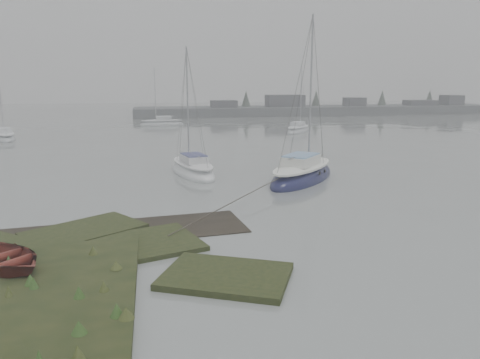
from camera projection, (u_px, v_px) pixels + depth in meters
name	position (u px, v px, depth m)	size (l,w,h in m)	color
ground	(168.00, 143.00, 42.50)	(160.00, 160.00, 0.00)	slate
far_shoreline	(323.00, 109.00, 77.89)	(60.00, 8.00, 4.15)	#4C4F51
sailboat_main	(302.00, 175.00, 26.38)	(6.26, 6.75, 9.80)	#121339
sailboat_white	(193.00, 170.00, 28.13)	(3.13, 6.02, 8.10)	white
sailboat_far_a	(5.00, 137.00, 44.54)	(3.37, 5.53, 7.41)	#ABB0B4
sailboat_far_b	(298.00, 130.00, 51.05)	(4.57, 5.30, 7.49)	#A9ADB3
sailboat_far_c	(162.00, 124.00, 58.69)	(5.55, 2.08, 7.71)	#9EA4A8
dinghy	(2.00, 257.00, 13.46)	(2.28, 3.19, 0.66)	maroon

